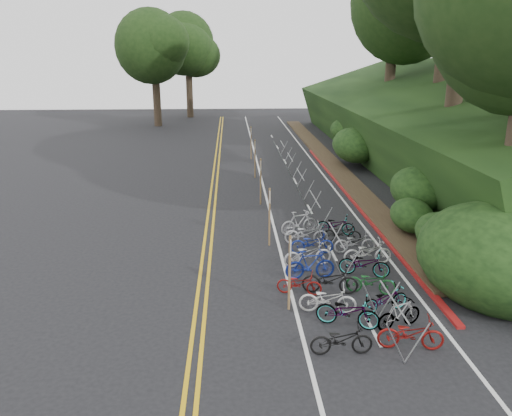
{
  "coord_description": "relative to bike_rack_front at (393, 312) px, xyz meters",
  "views": [
    {
      "loc": [
        -0.98,
        -14.56,
        7.73
      ],
      "look_at": [
        0.1,
        6.15,
        1.3
      ],
      "focal_mm": 35.0,
      "sensor_mm": 36.0,
      "label": 1
    }
  ],
  "objects": [
    {
      "name": "embankment",
      "position": [
        9.49,
        21.43,
        1.7
      ],
      "size": [
        14.3,
        48.14,
        9.11
      ],
      "color": "black",
      "rests_on": "ground"
    },
    {
      "name": "ground",
      "position": [
        -3.47,
        2.39,
        -0.86
      ],
      "size": [
        120.0,
        120.0,
        0.0
      ],
      "primitive_type": "plane",
      "color": "black",
      "rests_on": "ground"
    },
    {
      "name": "road_markings",
      "position": [
        -2.84,
        12.49,
        -0.86
      ],
      "size": [
        7.47,
        80.0,
        0.01
      ],
      "color": "gold",
      "rests_on": "ground"
    },
    {
      "name": "bike_rack_front",
      "position": [
        0.0,
        0.0,
        0.0
      ],
      "size": [
        1.17,
        2.56,
        1.22
      ],
      "color": "gray",
      "rests_on": "ground"
    },
    {
      "name": "signposts_rest",
      "position": [
        -2.87,
        16.39,
        0.57
      ],
      "size": [
        0.08,
        18.4,
        2.5
      ],
      "color": "brown",
      "rests_on": "ground"
    },
    {
      "name": "bike_racks_rest",
      "position": [
        -0.47,
        15.39,
        -0.01
      ],
      "size": [
        1.14,
        23.0,
        1.17
      ],
      "color": "gray",
      "rests_on": "ground"
    },
    {
      "name": "red_curb",
      "position": [
        2.23,
        14.39,
        -0.81
      ],
      "size": [
        0.25,
        28.0,
        0.1
      ],
      "primitive_type": "cube",
      "color": "maroon",
      "rests_on": "ground"
    },
    {
      "name": "bike_valet",
      "position": [
        -0.57,
        4.08,
        -0.39
      ],
      "size": [
        3.18,
        11.15,
        1.09
      ],
      "color": "black",
      "rests_on": "ground"
    },
    {
      "name": "signpost_near",
      "position": [
        -2.68,
        1.87,
        0.55
      ],
      "size": [
        0.08,
        0.4,
        2.47
      ],
      "color": "brown",
      "rests_on": "ground"
    },
    {
      "name": "bike_front",
      "position": [
        -2.22,
        2.88,
        -0.47
      ],
      "size": [
        0.86,
        1.59,
        0.79
      ],
      "primitive_type": "imported",
      "rotation": [
        0.0,
        0.0,
        1.34
      ],
      "color": "maroon",
      "rests_on": "ground"
    }
  ]
}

